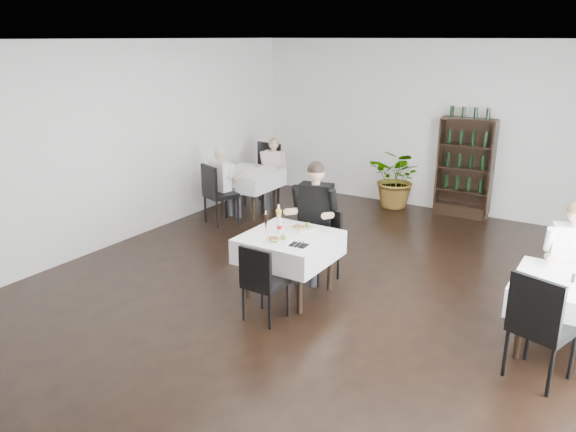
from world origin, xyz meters
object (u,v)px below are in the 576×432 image
(wine_shelf, at_px, (465,169))
(diner_main, at_px, (314,212))
(potted_tree, at_px, (398,178))
(main_table, at_px, (289,247))

(wine_shelf, relative_size, diner_main, 1.14)
(wine_shelf, relative_size, potted_tree, 1.60)
(wine_shelf, xyz_separation_m, main_table, (-0.90, -4.31, -0.23))
(diner_main, bearing_deg, potted_tree, 93.78)
(diner_main, bearing_deg, wine_shelf, 75.89)
(main_table, bearing_deg, diner_main, 92.26)
(main_table, height_order, diner_main, diner_main)
(wine_shelf, bearing_deg, potted_tree, -174.37)
(main_table, distance_m, potted_tree, 4.21)
(potted_tree, bearing_deg, diner_main, -86.22)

